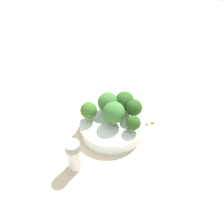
# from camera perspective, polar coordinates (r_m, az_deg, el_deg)

# --- Properties ---
(ground_plane) EXTENTS (3.00, 3.00, 0.00)m
(ground_plane) POSITION_cam_1_polar(r_m,az_deg,el_deg) (0.61, 0.00, -4.80)
(ground_plane) COLOR beige
(bowl) EXTENTS (0.18, 0.18, 0.03)m
(bowl) POSITION_cam_1_polar(r_m,az_deg,el_deg) (0.60, 0.00, -3.71)
(bowl) COLOR silver
(bowl) RESTS_ON ground_plane
(broccoli_floret_0) EXTENTS (0.05, 0.05, 0.06)m
(broccoli_floret_0) POSITION_cam_1_polar(r_m,az_deg,el_deg) (0.60, 3.30, 2.88)
(broccoli_floret_0) COLOR #7A9E5B
(broccoli_floret_0) RESTS_ON bowl
(broccoli_floret_1) EXTENTS (0.06, 0.06, 0.07)m
(broccoli_floret_1) POSITION_cam_1_polar(r_m,az_deg,el_deg) (0.55, 0.52, -0.20)
(broccoli_floret_1) COLOR #7A9E5B
(broccoli_floret_1) RESTS_ON bowl
(broccoli_floret_2) EXTENTS (0.06, 0.06, 0.06)m
(broccoli_floret_2) POSITION_cam_1_polar(r_m,az_deg,el_deg) (0.60, -1.04, 2.47)
(broccoli_floret_2) COLOR #84AD66
(broccoli_floret_2) RESTS_ON bowl
(broccoli_floret_3) EXTENTS (0.04, 0.04, 0.06)m
(broccoli_floret_3) POSITION_cam_1_polar(r_m,az_deg,el_deg) (0.58, -6.04, 0.38)
(broccoli_floret_3) COLOR #84AD66
(broccoli_floret_3) RESTS_ON bowl
(broccoli_floret_4) EXTENTS (0.04, 0.04, 0.06)m
(broccoli_floret_4) POSITION_cam_1_polar(r_m,az_deg,el_deg) (0.58, 5.73, 1.08)
(broccoli_floret_4) COLOR #7A9E5B
(broccoli_floret_4) RESTS_ON bowl
(broccoli_floret_5) EXTENTS (0.04, 0.04, 0.05)m
(broccoli_floret_5) POSITION_cam_1_polar(r_m,az_deg,el_deg) (0.55, 5.58, -2.93)
(broccoli_floret_5) COLOR #8EB770
(broccoli_floret_5) RESTS_ON bowl
(pepper_shaker) EXTENTS (0.03, 0.03, 0.08)m
(pepper_shaker) POSITION_cam_1_polar(r_m,az_deg,el_deg) (0.51, -9.94, -11.15)
(pepper_shaker) COLOR silver
(pepper_shaker) RESTS_ON ground_plane
(almond_crumb_0) EXTENTS (0.01, 0.01, 0.01)m
(almond_crumb_0) POSITION_cam_1_polar(r_m,az_deg,el_deg) (0.67, -8.01, -0.32)
(almond_crumb_0) COLOR olive
(almond_crumb_0) RESTS_ON ground_plane
(almond_crumb_1) EXTENTS (0.01, 0.01, 0.01)m
(almond_crumb_1) POSITION_cam_1_polar(r_m,az_deg,el_deg) (0.64, 10.55, -2.59)
(almond_crumb_1) COLOR olive
(almond_crumb_1) RESTS_ON ground_plane
(almond_crumb_2) EXTENTS (0.01, 0.01, 0.01)m
(almond_crumb_2) POSITION_cam_1_polar(r_m,az_deg,el_deg) (0.63, 9.12, -2.99)
(almond_crumb_2) COLOR olive
(almond_crumb_2) RESTS_ON ground_plane
(almond_crumb_3) EXTENTS (0.01, 0.01, 0.01)m
(almond_crumb_3) POSITION_cam_1_polar(r_m,az_deg,el_deg) (0.72, -0.34, 3.56)
(almond_crumb_3) COLOR #AD7F4C
(almond_crumb_3) RESTS_ON ground_plane
(almond_crumb_4) EXTENTS (0.01, 0.01, 0.01)m
(almond_crumb_4) POSITION_cam_1_polar(r_m,az_deg,el_deg) (0.68, -3.19, 0.93)
(almond_crumb_4) COLOR olive
(almond_crumb_4) RESTS_ON ground_plane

